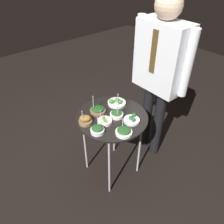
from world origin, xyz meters
name	(u,v)px	position (x,y,z in m)	size (l,w,h in m)	color
ground_plane	(112,169)	(0.00, 0.00, 0.00)	(8.00, 8.00, 0.00)	black
serving_cart	(112,121)	(0.00, 0.00, 0.70)	(0.67, 0.67, 0.76)	black
bowl_roast_mid_left	(85,120)	(-0.08, -0.24, 0.79)	(0.12, 0.12, 0.16)	brown
bowl_broccoli_front_left	(132,120)	(0.17, 0.09, 0.78)	(0.15, 0.15, 0.06)	silver
bowl_spinach_back_right	(98,110)	(-0.14, -0.06, 0.78)	(0.15, 0.15, 0.17)	brown
bowl_spinach_far_rim	(117,114)	(0.03, 0.03, 0.78)	(0.12, 0.12, 0.15)	silver
bowl_spinach_back_left	(124,131)	(0.24, -0.07, 0.78)	(0.14, 0.14, 0.12)	white
bowl_asparagus_mid_right	(105,121)	(0.03, -0.11, 0.77)	(0.13, 0.13, 0.14)	silver
bowl_broccoli_front_center	(116,102)	(-0.12, 0.16, 0.78)	(0.18, 0.18, 0.15)	silver
bowl_spinach_front_right	(97,130)	(0.09, -0.23, 0.79)	(0.12, 0.12, 0.13)	silver
waiter_figure	(160,65)	(0.04, 0.57, 1.11)	(0.65, 0.24, 1.75)	black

